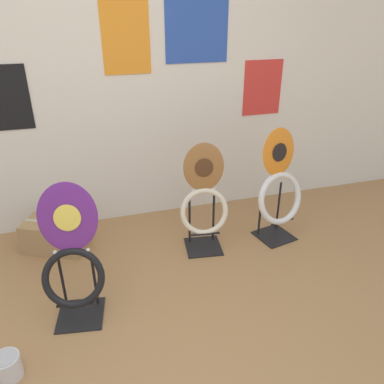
% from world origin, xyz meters
% --- Properties ---
extents(wall_back, '(8.00, 0.07, 2.60)m').
position_xyz_m(wall_back, '(0.00, 1.98, 1.30)').
color(wall_back, silver).
rests_on(wall_back, ground_plane).
extents(toilet_seat_display_purple_note, '(0.39, 0.33, 0.87)m').
position_xyz_m(toilet_seat_display_purple_note, '(-0.28, 0.78, 0.39)').
color(toilet_seat_display_purple_note, black).
rests_on(toilet_seat_display_purple_note, ground_plane).
extents(toilet_seat_display_orange_sun, '(0.45, 0.33, 0.93)m').
position_xyz_m(toilet_seat_display_orange_sun, '(1.31, 1.23, 0.42)').
color(toilet_seat_display_orange_sun, black).
rests_on(toilet_seat_display_orange_sun, ground_plane).
extents(toilet_seat_display_woodgrain, '(0.39, 0.32, 0.88)m').
position_xyz_m(toilet_seat_display_woodgrain, '(0.69, 1.26, 0.41)').
color(toilet_seat_display_woodgrain, black).
rests_on(toilet_seat_display_woodgrain, ground_plane).
extents(paint_can, '(0.15, 0.15, 0.14)m').
position_xyz_m(paint_can, '(-0.66, 0.43, 0.08)').
color(paint_can, silver).
rests_on(paint_can, ground_plane).
extents(storage_box, '(0.54, 0.44, 0.24)m').
position_xyz_m(storage_box, '(-0.44, 1.58, 0.12)').
color(storage_box, '#A37F51').
rests_on(storage_box, ground_plane).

